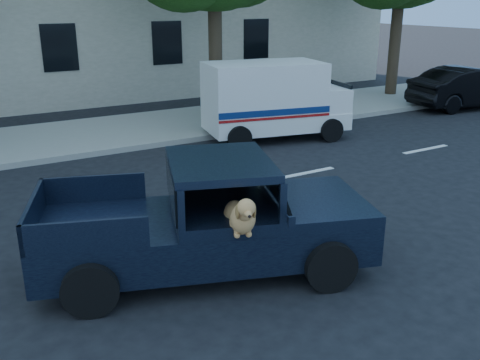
{
  "coord_description": "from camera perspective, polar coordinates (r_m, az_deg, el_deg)",
  "views": [
    {
      "loc": [
        -3.25,
        -5.89,
        3.84
      ],
      "look_at": [
        0.29,
        0.09,
        1.46
      ],
      "focal_mm": 40.0,
      "sensor_mm": 36.0,
      "label": 1
    }
  ],
  "objects": [
    {
      "name": "parked_sedan",
      "position": [
        21.33,
        23.33,
        9.04
      ],
      "size": [
        2.29,
        4.71,
        1.49
      ],
      "primitive_type": "imported",
      "rotation": [
        0.0,
        0.0,
        1.41
      ],
      "color": "black",
      "rests_on": "ground"
    },
    {
      "name": "mail_truck",
      "position": [
        15.25,
        3.5,
        7.91
      ],
      "size": [
        4.22,
        2.66,
        2.15
      ],
      "rotation": [
        0.0,
        0.0,
        -0.2
      ],
      "color": "silver",
      "rests_on": "ground"
    },
    {
      "name": "pickup_truck",
      "position": [
        7.83,
        -4.24,
        -5.85
      ],
      "size": [
        5.06,
        3.28,
        1.69
      ],
      "rotation": [
        0.0,
        0.0,
        -0.34
      ],
      "color": "black",
      "rests_on": "ground"
    },
    {
      "name": "ground",
      "position": [
        7.75,
        -1.53,
        -10.82
      ],
      "size": [
        120.0,
        120.0,
        0.0
      ],
      "primitive_type": "plane",
      "color": "black",
      "rests_on": "ground"
    },
    {
      "name": "lane_stripes",
      "position": [
        11.34,
        -1.08,
        -0.86
      ],
      "size": [
        21.6,
        0.14,
        0.01
      ],
      "primitive_type": null,
      "color": "silver",
      "rests_on": "ground"
    },
    {
      "name": "far_sidewalk",
      "position": [
        15.89,
        -17.97,
        4.27
      ],
      "size": [
        60.0,
        4.0,
        0.15
      ],
      "primitive_type": "cube",
      "color": "gray",
      "rests_on": "ground"
    }
  ]
}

